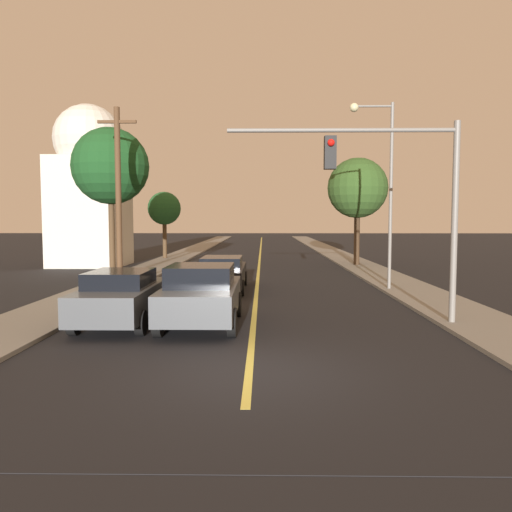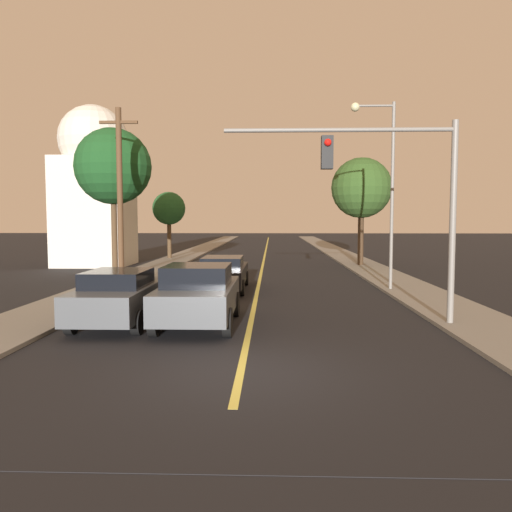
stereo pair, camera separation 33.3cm
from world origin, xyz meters
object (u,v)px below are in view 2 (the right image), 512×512
at_px(car_near_lane_second, 223,273).
at_px(car_near_lane_front, 198,294).
at_px(traffic_signal_mast, 393,182).
at_px(domed_building_left, 94,184).
at_px(tree_left_near, 169,209).
at_px(tree_left_far, 113,167).
at_px(car_outer_lane_front, 120,296).
at_px(utility_pole_left, 120,195).
at_px(tree_right_near, 361,188).
at_px(streetlamp_right, 383,171).

bearing_deg(car_near_lane_second, car_near_lane_front, -90.00).
relative_size(traffic_signal_mast, domed_building_left, 0.62).
distance_m(car_near_lane_second, tree_left_near, 17.40).
height_order(car_near_lane_front, car_near_lane_second, car_near_lane_front).
distance_m(car_near_lane_second, traffic_signal_mast, 9.39).
bearing_deg(traffic_signal_mast, domed_building_left, 129.22).
xyz_separation_m(tree_left_near, tree_left_far, (0.05, -13.14, 1.73)).
height_order(traffic_signal_mast, domed_building_left, domed_building_left).
bearing_deg(tree_left_near, domed_building_left, -127.02).
relative_size(car_outer_lane_front, traffic_signal_mast, 0.70).
xyz_separation_m(traffic_signal_mast, tree_left_far, (-10.96, 10.02, 1.49)).
height_order(utility_pole_left, tree_left_far, utility_pole_left).
bearing_deg(tree_left_far, tree_right_near, 30.64).
height_order(car_outer_lane_front, streetlamp_right, streetlamp_right).
bearing_deg(car_outer_lane_front, tree_left_far, 108.31).
distance_m(traffic_signal_mast, utility_pole_left, 11.94).
relative_size(car_near_lane_front, car_near_lane_second, 0.86).
bearing_deg(utility_pole_left, domed_building_left, 114.43).
bearing_deg(tree_left_far, traffic_signal_mast, -42.42).
bearing_deg(streetlamp_right, car_outer_lane_front, -142.60).
xyz_separation_m(car_near_lane_second, tree_right_near, (7.68, 10.90, 4.20)).
xyz_separation_m(traffic_signal_mast, tree_right_near, (2.29, 17.87, 0.93)).
height_order(car_near_lane_front, streetlamp_right, streetlamp_right).
bearing_deg(domed_building_left, tree_left_near, 52.98).
height_order(car_outer_lane_front, traffic_signal_mast, traffic_signal_mast).
distance_m(car_near_lane_front, tree_left_far, 12.47).
bearing_deg(tree_right_near, traffic_signal_mast, -97.31).
bearing_deg(streetlamp_right, tree_right_near, 84.37).
height_order(car_near_lane_second, traffic_signal_mast, traffic_signal_mast).
height_order(car_near_lane_front, tree_left_far, tree_left_far).
relative_size(car_near_lane_second, tree_right_near, 0.76).
xyz_separation_m(car_near_lane_second, tree_left_near, (-5.64, 16.18, 3.03)).
relative_size(car_near_lane_front, tree_right_near, 0.66).
height_order(tree_right_near, domed_building_left, domed_building_left).
bearing_deg(tree_left_near, car_outer_lane_front, -81.74).
bearing_deg(car_near_lane_second, traffic_signal_mast, -52.32).
distance_m(utility_pole_left, tree_right_near, 16.27).
bearing_deg(utility_pole_left, tree_right_near, 42.32).
height_order(car_outer_lane_front, tree_left_far, tree_left_far).
height_order(car_near_lane_front, tree_right_near, tree_right_near).
bearing_deg(streetlamp_right, car_near_lane_front, -133.46).
bearing_deg(utility_pole_left, tree_left_far, 112.09).
distance_m(car_near_lane_second, tree_right_near, 13.98).
bearing_deg(car_outer_lane_front, streetlamp_right, 37.40).
height_order(tree_left_near, tree_right_near, tree_right_near).
distance_m(tree_left_near, tree_right_near, 14.37).
height_order(car_near_lane_front, domed_building_left, domed_building_left).
distance_m(streetlamp_right, domed_building_left, 19.60).
relative_size(car_near_lane_front, streetlamp_right, 0.58).
bearing_deg(car_near_lane_front, tree_right_near, 66.90).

